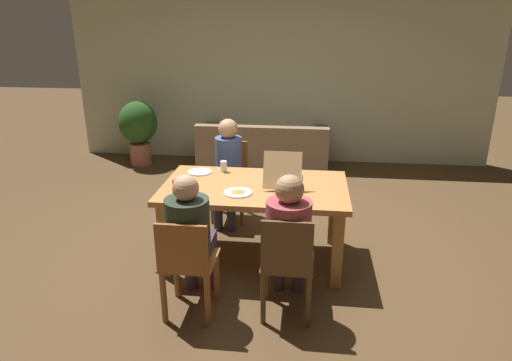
% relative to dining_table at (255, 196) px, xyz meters
% --- Properties ---
extents(ground_plane, '(20.00, 20.00, 0.00)m').
position_rel_dining_table_xyz_m(ground_plane, '(0.00, 0.00, -0.65)').
color(ground_plane, brown).
extents(back_wall, '(6.54, 0.12, 2.70)m').
position_rel_dining_table_xyz_m(back_wall, '(0.00, 3.31, 0.70)').
color(back_wall, beige).
rests_on(back_wall, ground).
extents(dining_table, '(1.71, 1.01, 0.76)m').
position_rel_dining_table_xyz_m(dining_table, '(0.00, 0.00, 0.00)').
color(dining_table, '#B2783F').
rests_on(dining_table, ground).
extents(chair_0, '(0.41, 0.41, 0.85)m').
position_rel_dining_table_xyz_m(chair_0, '(-0.40, -0.97, -0.20)').
color(chair_0, brown).
rests_on(chair_0, ground).
extents(person_0, '(0.34, 0.53, 1.16)m').
position_rel_dining_table_xyz_m(person_0, '(-0.40, -0.84, 0.03)').
color(person_0, '#3B2C3D').
rests_on(person_0, ground).
extents(chair_1, '(0.40, 0.40, 0.88)m').
position_rel_dining_table_xyz_m(chair_1, '(0.35, -0.92, -0.16)').
color(chair_1, brown).
rests_on(chair_1, ground).
extents(person_1, '(0.34, 0.53, 1.16)m').
position_rel_dining_table_xyz_m(person_1, '(0.35, -0.78, 0.04)').
color(person_1, '#413439').
rests_on(person_1, ground).
extents(chair_2, '(0.40, 0.42, 0.88)m').
position_rel_dining_table_xyz_m(chair_2, '(-0.40, 0.98, -0.17)').
color(chair_2, '#9B5629').
rests_on(chair_2, ground).
extents(person_2, '(0.30, 0.52, 1.18)m').
position_rel_dining_table_xyz_m(person_2, '(-0.40, 0.83, 0.04)').
color(person_2, '#31354E').
rests_on(person_2, ground).
extents(pizza_box_0, '(0.34, 0.49, 0.34)m').
position_rel_dining_table_xyz_m(pizza_box_0, '(0.26, 0.13, 0.15)').
color(pizza_box_0, tan).
rests_on(pizza_box_0, dining_table).
extents(plate_0, '(0.24, 0.24, 0.01)m').
position_rel_dining_table_xyz_m(plate_0, '(-0.59, 0.30, 0.11)').
color(plate_0, white).
rests_on(plate_0, dining_table).
extents(plate_1, '(0.26, 0.26, 0.03)m').
position_rel_dining_table_xyz_m(plate_1, '(-0.12, -0.21, 0.12)').
color(plate_1, white).
rests_on(plate_1, dining_table).
extents(drinking_glass_0, '(0.06, 0.06, 0.10)m').
position_rel_dining_table_xyz_m(drinking_glass_0, '(-0.69, -0.22, 0.16)').
color(drinking_glass_0, '#B2502F').
rests_on(drinking_glass_0, dining_table).
extents(drinking_glass_1, '(0.07, 0.07, 0.11)m').
position_rel_dining_table_xyz_m(drinking_glass_1, '(-0.36, 0.36, 0.16)').
color(drinking_glass_1, silver).
rests_on(drinking_glass_1, dining_table).
extents(couch, '(1.93, 0.88, 0.74)m').
position_rel_dining_table_xyz_m(couch, '(-0.19, 2.71, -0.37)').
color(couch, '#826D52').
rests_on(couch, ground).
extents(potted_plant, '(0.59, 0.59, 1.00)m').
position_rel_dining_table_xyz_m(potted_plant, '(-2.15, 2.74, -0.05)').
color(potted_plant, '#A9664E').
rests_on(potted_plant, ground).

